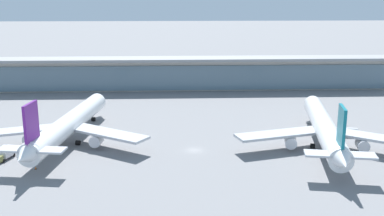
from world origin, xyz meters
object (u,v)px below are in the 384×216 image
at_px(service_truck_mid_apron_olive, 5,153).
at_px(service_truck_near_nose_yellow, 345,131).
at_px(airliner_left_stand, 68,125).
at_px(safety_cone_alpha, 36,168).
at_px(airliner_centre_stand, 325,128).

bearing_deg(service_truck_mid_apron_olive, service_truck_near_nose_yellow, 9.17).
xyz_separation_m(airliner_left_stand, safety_cone_alpha, (-4.08, -21.23, -5.41)).
xyz_separation_m(airliner_centre_stand, safety_cone_alpha, (-79.83, -14.20, -5.41)).
bearing_deg(safety_cone_alpha, service_truck_near_nose_yellow, 15.02).
bearing_deg(airliner_left_stand, service_truck_mid_apron_olive, -137.24).
bearing_deg(service_truck_near_nose_yellow, airliner_centre_stand, -134.91).
xyz_separation_m(airliner_left_stand, airliner_centre_stand, (75.75, -7.03, 0.00)).
relative_size(airliner_left_stand, safety_cone_alpha, 97.55).
bearing_deg(service_truck_near_nose_yellow, safety_cone_alpha, -164.98).
xyz_separation_m(airliner_centre_stand, service_truck_mid_apron_olive, (-90.15, -6.29, -4.04)).
relative_size(service_truck_near_nose_yellow, service_truck_mid_apron_olive, 1.16).
height_order(service_truck_near_nose_yellow, service_truck_mid_apron_olive, service_truck_mid_apron_olive).
bearing_deg(service_truck_near_nose_yellow, service_truck_mid_apron_olive, -170.83).
relative_size(airliner_left_stand, service_truck_mid_apron_olive, 8.92).
distance_m(airliner_left_stand, service_truck_near_nose_yellow, 85.72).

